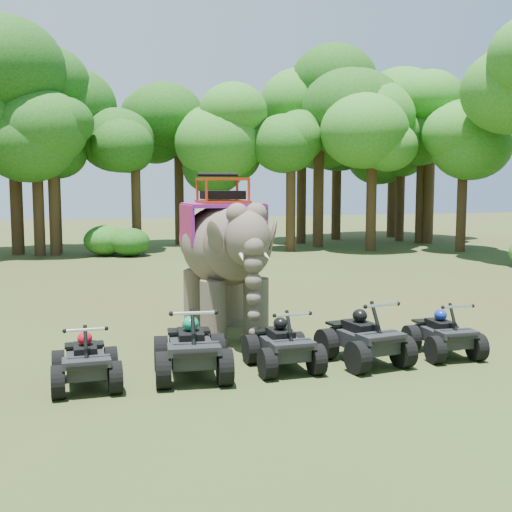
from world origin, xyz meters
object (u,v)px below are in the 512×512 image
(atv_2, at_px, (283,338))
(atv_4, at_px, (444,328))
(elephant, at_px, (224,255))
(atv_1, at_px, (191,341))
(atv_0, at_px, (85,354))
(atv_3, at_px, (364,331))

(atv_2, bearing_deg, atv_4, -0.75)
(elephant, xyz_separation_m, atv_1, (-1.51, -3.18, -1.22))
(atv_4, bearing_deg, elephant, 143.01)
(atv_0, relative_size, atv_4, 1.01)
(atv_0, distance_m, atv_2, 3.69)
(atv_3, bearing_deg, atv_2, 169.50)
(elephant, bearing_deg, atv_3, -58.68)
(elephant, xyz_separation_m, atv_2, (0.28, -3.23, -1.30))
(atv_2, bearing_deg, atv_0, -179.56)
(elephant, height_order, atv_2, elephant)
(atv_1, relative_size, atv_2, 1.12)
(atv_3, bearing_deg, atv_0, 171.68)
(atv_0, relative_size, atv_3, 0.89)
(elephant, distance_m, atv_2, 3.50)
(elephant, bearing_deg, atv_0, -136.16)
(atv_2, xyz_separation_m, atv_3, (1.69, -0.12, 0.05))
(atv_1, relative_size, atv_4, 1.17)
(elephant, height_order, atv_1, elephant)
(elephant, xyz_separation_m, atv_0, (-3.42, -3.17, -1.32))
(atv_1, bearing_deg, atv_2, 6.37)
(atv_0, height_order, atv_4, atv_0)
(atv_0, height_order, atv_1, atv_1)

